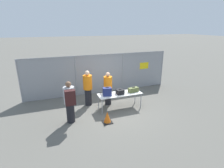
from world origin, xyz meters
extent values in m
plane|color=#605E56|center=(0.00, 0.00, 0.00)|extent=(120.00, 120.00, 0.00)
cylinder|color=gray|center=(-4.18, 2.20, 1.12)|extent=(0.07, 0.07, 2.24)
cylinder|color=gray|center=(-1.39, 2.20, 1.12)|extent=(0.07, 0.07, 2.24)
cylinder|color=gray|center=(1.39, 2.20, 1.12)|extent=(0.07, 0.07, 2.24)
cylinder|color=gray|center=(4.18, 2.20, 1.12)|extent=(0.07, 0.07, 2.24)
cube|color=gray|center=(0.00, 2.20, 1.12)|extent=(8.37, 0.01, 2.24)
cube|color=gray|center=(0.00, 2.20, 2.21)|extent=(8.37, 0.04, 0.04)
cube|color=yellow|center=(2.85, 2.19, 1.39)|extent=(0.60, 0.01, 0.40)
cube|color=silver|center=(0.24, -0.15, 0.74)|extent=(2.05, 0.71, 0.02)
cylinder|color=#99999E|center=(-0.72, -0.44, 0.36)|extent=(0.04, 0.04, 0.73)
cylinder|color=#99999E|center=(1.21, -0.44, 0.36)|extent=(0.04, 0.04, 0.73)
cylinder|color=#99999E|center=(-0.72, 0.15, 0.36)|extent=(0.04, 0.04, 0.73)
cylinder|color=#99999E|center=(1.21, 0.15, 0.36)|extent=(0.04, 0.04, 0.73)
cube|color=navy|center=(-0.39, -0.18, 0.94)|extent=(0.41, 0.31, 0.37)
cube|color=black|center=(-0.39, -0.18, 1.14)|extent=(0.15, 0.05, 0.02)
cube|color=black|center=(0.23, -0.20, 0.86)|extent=(0.34, 0.32, 0.22)
cube|color=black|center=(0.23, -0.20, 0.98)|extent=(0.13, 0.03, 0.02)
cube|color=#566033|center=(0.93, -0.17, 0.86)|extent=(0.53, 0.28, 0.21)
cube|color=black|center=(0.93, -0.17, 0.98)|extent=(0.16, 0.05, 0.02)
cylinder|color=black|center=(-2.10, -0.60, 0.41)|extent=(0.33, 0.33, 0.82)
cylinder|color=#B2B2B7|center=(-2.10, -0.60, 1.17)|extent=(0.43, 0.43, 0.69)
sphere|color=brown|center=(-2.10, -0.60, 1.62)|extent=(0.22, 0.22, 0.22)
cube|color=#381919|center=(-2.10, -0.93, 1.20)|extent=(0.39, 0.24, 0.58)
cylinder|color=black|center=(-0.13, 0.47, 0.39)|extent=(0.31, 0.31, 0.79)
cylinder|color=orange|center=(-0.13, 0.47, 1.11)|extent=(0.41, 0.41, 0.66)
sphere|color=tan|center=(-0.13, 0.47, 1.55)|extent=(0.21, 0.21, 0.21)
cylinder|color=black|center=(-1.07, 0.74, 0.42)|extent=(0.33, 0.33, 0.83)
cylinder|color=orange|center=(-1.07, 0.74, 1.18)|extent=(0.43, 0.43, 0.69)
sphere|color=beige|center=(-1.07, 0.74, 1.64)|extent=(0.23, 0.23, 0.23)
cube|color=silver|center=(0.71, 4.30, 0.40)|extent=(3.19, 1.32, 0.46)
sphere|color=black|center=(0.16, 3.58, 0.32)|extent=(0.63, 0.63, 0.63)
sphere|color=black|center=(0.16, 5.02, 0.32)|extent=(0.63, 0.63, 0.63)
cylinder|color=#59595B|center=(-1.44, 4.30, 0.22)|extent=(1.12, 0.06, 0.06)
cube|color=black|center=(-0.73, -1.17, 0.01)|extent=(0.38, 0.38, 0.03)
cone|color=orange|center=(-0.73, -1.17, 0.24)|extent=(0.31, 0.31, 0.48)
camera|label=1|loc=(-2.72, -7.11, 3.76)|focal=28.00mm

